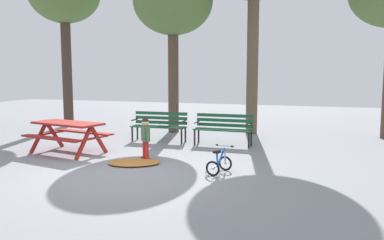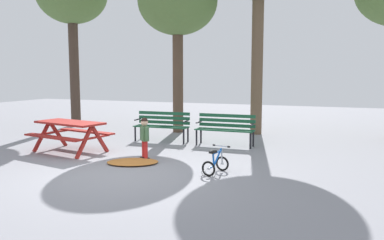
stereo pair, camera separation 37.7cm
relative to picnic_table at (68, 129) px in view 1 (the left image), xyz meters
The scene contains 8 objects.
ground 2.81m from the picnic_table, 30.60° to the right, with size 36.00×36.00×0.00m, color gray.
picnic_table is the anchor object (origin of this frame).
park_bench_far_left 2.70m from the picnic_table, 57.02° to the left, with size 1.62×0.53×0.85m.
park_bench_left 4.07m from the picnic_table, 34.09° to the left, with size 1.60×0.47×0.85m.
child_standing 2.20m from the picnic_table, ahead, with size 0.29×0.29×0.97m.
kids_bicycle 4.15m from the picnic_table, 10.21° to the right, with size 0.47×0.61×0.54m.
leaf_pile 2.25m from the picnic_table, 14.67° to the right, with size 1.12×0.79×0.07m, color #B26B2D.
tree_left 5.61m from the picnic_table, 74.09° to the left, with size 2.60×2.60×5.41m.
Camera 1 is at (3.67, -6.62, 1.95)m, focal length 36.58 mm.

